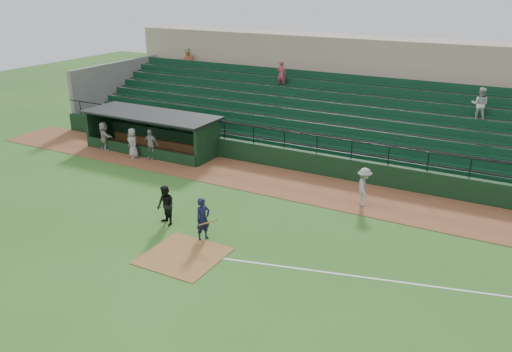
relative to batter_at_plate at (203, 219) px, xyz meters
The scene contains 12 objects.
ground 1.11m from the batter_at_plate, 79.55° to the right, with size 90.00×90.00×0.00m, color #2C5C1D.
warning_track 7.48m from the batter_at_plate, 89.17° to the left, with size 40.00×4.00×0.03m, color brown.
home_plate_dirt 1.83m from the batter_at_plate, 86.12° to the right, with size 3.00×3.00×0.03m, color brown.
foul_line 8.18m from the batter_at_plate, ahead, with size 18.00×0.09×0.01m, color white.
stadium_structure 15.94m from the batter_at_plate, 89.61° to the left, with size 38.00×13.08×6.40m.
dugout 13.18m from the batter_at_plate, 137.05° to the left, with size 8.90×3.20×2.42m.
batter_at_plate is the anchor object (origin of this frame).
umpire 2.27m from the batter_at_plate, behind, with size 0.89×0.69×1.83m, color black.
runner 8.16m from the batter_at_plate, 53.82° to the left, with size 1.22×0.70×1.89m, color gray.
dugout_player_a 11.19m from the batter_at_plate, 140.35° to the left, with size 1.09×0.46×1.87m, color #9A9590.
dugout_player_b 11.92m from the batter_at_plate, 144.95° to the left, with size 0.89×0.58×1.83m, color gray.
dugout_player_c 14.30m from the batter_at_plate, 149.99° to the left, with size 1.69×0.54×1.82m, color #AAA49F.
Camera 1 is at (11.28, -15.66, 10.34)m, focal length 36.71 mm.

